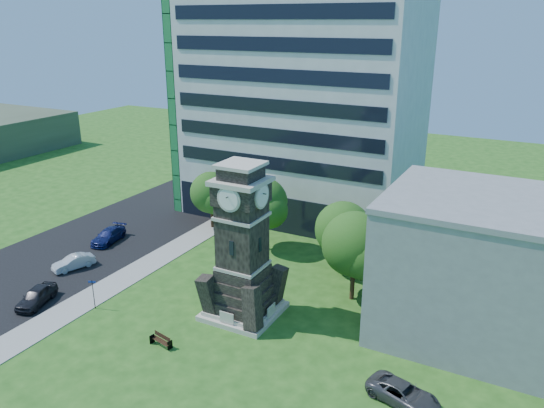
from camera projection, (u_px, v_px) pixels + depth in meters
The scene contains 16 objects.
ground at pixel (198, 316), 41.39m from camera, with size 160.00×160.00×0.00m, color #225017.
sidewalk at pixel (146, 266), 49.75m from camera, with size 3.00×70.00×0.06m, color gray.
street at pixel (81, 248), 53.53m from camera, with size 14.00×80.00×0.02m, color black.
clock_tower at pixel (243, 252), 39.99m from camera, with size 5.40×5.40×12.22m.
office_tall at pixel (303, 92), 59.68m from camera, with size 26.20×15.11×28.60m.
office_low at pixel (492, 269), 37.50m from camera, with size 15.20×12.20×10.40m.
car_street_south at pixel (36, 296), 42.90m from camera, with size 1.66×4.13×1.41m, color black.
car_street_mid at pixel (74, 262), 49.05m from camera, with size 1.32×3.80×1.25m, color silver.
car_street_north at pixel (108, 236), 54.96m from camera, with size 1.88×4.63×1.34m, color #11194D.
car_east_lot at pixel (403, 394), 31.80m from camera, with size 2.07×4.50×1.25m, color #454549.
park_bench at pixel (161, 340), 37.43m from camera, with size 1.69×0.45×0.87m.
street_sign at pixel (93, 291), 41.91m from camera, with size 0.60×0.06×2.52m.
tree_nw at pixel (212, 194), 57.70m from camera, with size 5.02×4.57×6.37m.
tree_nc at pixel (264, 204), 51.85m from camera, with size 5.26×4.78×7.41m.
tree_ne at pixel (344, 231), 47.46m from camera, with size 5.59×5.09×6.66m.
tree_east at pixel (355, 246), 42.35m from camera, with size 5.83×5.30×7.57m.
Camera 1 is at (22.12, -29.26, 21.86)m, focal length 35.00 mm.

